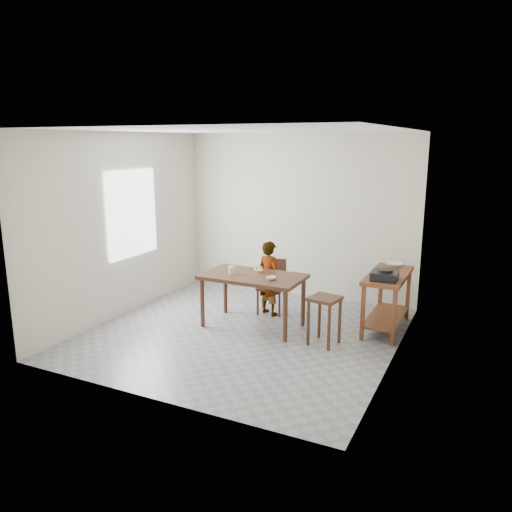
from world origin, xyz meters
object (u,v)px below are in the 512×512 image
at_px(prep_counter, 387,302).
at_px(stool, 324,321).
at_px(dining_chair, 271,287).
at_px(dining_table, 253,301).
at_px(child, 269,278).

distance_m(prep_counter, stool, 1.07).
bearing_deg(prep_counter, dining_chair, -178.21).
bearing_deg(dining_table, stool, -9.15).
bearing_deg(dining_chair, child, -95.88).
height_order(prep_counter, child, child).
bearing_deg(dining_table, dining_chair, 90.79).
relative_size(dining_table, dining_chair, 1.73).
distance_m(dining_table, prep_counter, 1.86).
distance_m(child, dining_chair, 0.18).
distance_m(child, stool, 1.36).
height_order(prep_counter, dining_chair, dining_chair).
relative_size(child, stool, 1.78).
bearing_deg(stool, child, 146.02).
bearing_deg(dining_chair, dining_table, -100.56).
bearing_deg(child, prep_counter, -153.67).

